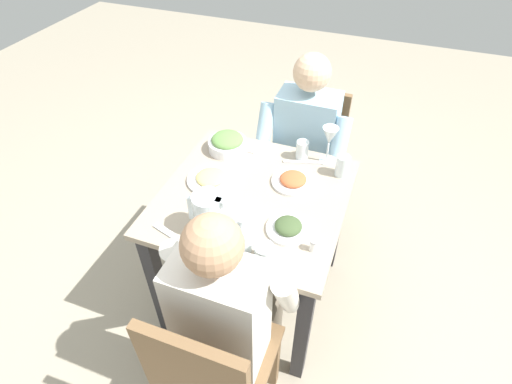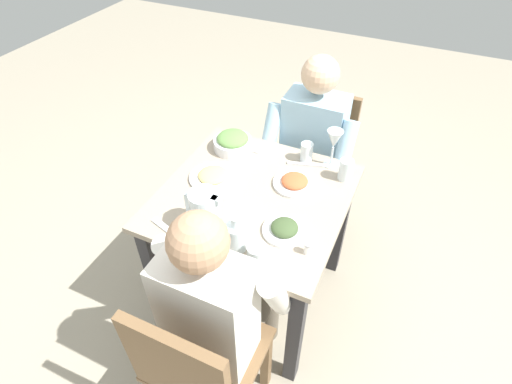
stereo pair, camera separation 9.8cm
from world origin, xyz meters
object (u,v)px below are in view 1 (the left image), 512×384
Objects in this scene: water_glass_near_left at (264,254)px; oil_carafe at (242,239)px; salad_bowl at (228,143)px; plate_dolmas at (288,227)px; diner_far at (231,303)px; plate_rice_curry at (293,180)px; chair_far at (211,371)px; water_pitcher at (208,214)px; water_glass_near_right at (342,166)px; plate_fries at (211,178)px; chair_near at (308,155)px; wine_glass at (330,138)px; diner_near at (300,155)px; water_glass_far_left at (302,150)px; dining_table at (254,217)px; salt_shaker at (313,245)px.

water_glass_near_left is 0.52× the size of oil_carafe.
salad_bowl reaches higher than plate_dolmas.
diner_far is 5.97× the size of plate_rice_curry.
chair_far is 0.25m from diner_far.
water_pitcher reaches higher than water_glass_near_right.
chair_near is at bearing -114.63° from plate_fries.
plate_rice_curry is (-0.05, -0.83, 0.26)m from chair_far.
water_glass_near_right is 0.15m from wine_glass.
diner_far is 0.61m from plate_fries.
chair_far is 8.34× the size of water_glass_near_right.
diner_near is (0.00, -1.18, 0.15)m from chair_far.
diner_near is 11.99× the size of water_glass_far_left.
chair_far is at bearing 97.56° from dining_table.
water_pitcher is at bearing 105.77° from salad_bowl.
salad_bowl is (0.24, -0.27, 0.19)m from dining_table.
chair_far is 0.75× the size of diner_far.
water_glass_near_right is 0.65× the size of oil_carafe.
diner_near is at bearing -89.82° from diner_far.
salad_bowl is 0.25m from plate_fries.
chair_far is 3.97× the size of plate_fries.
chair_far is at bearing 90.12° from chair_near.
chair_far is 0.58m from water_pitcher.
salt_shaker is at bearing -173.73° from water_pitcher.
water_glass_near_left is at bearing 93.34° from water_glass_far_left.
wine_glass is (-0.34, -0.61, 0.05)m from water_pitcher.
water_glass_far_left is at bearing -92.63° from diner_far.
oil_carafe reaches higher than water_glass_far_left.
plate_fries is 0.61m from water_glass_near_right.
water_glass_far_left is (-0.22, -0.60, -0.05)m from water_pitcher.
oil_carafe is at bearing 88.76° from chair_near.
oil_carafe is (0.08, 0.44, 0.04)m from plate_rice_curry.
water_glass_near_right is (-0.25, 0.21, 0.15)m from diner_near.
diner_near reaches higher than plate_dolmas.
water_glass_near_right is 0.55× the size of wine_glass.
oil_carafe is (-0.07, 0.31, 0.20)m from dining_table.
diner_far reaches higher than oil_carafe.
water_pitcher reaches higher than water_glass_far_left.
plate_dolmas is 0.49m from water_glass_far_left.
diner_near is at bearing -91.56° from oil_carafe.
wine_glass is at bearing -170.97° from salad_bowl.
chair_far is 1.05m from water_glass_near_right.
diner_near is 0.98m from diner_far.
wine_glass is at bearing -96.82° from water_glass_near_left.
diner_near is 0.57m from plate_fries.
plate_dolmas reaches higher than plate_rice_curry.
salad_bowl is 3.62× the size of salt_shaker.
plate_rice_curry is at bearing 95.52° from chair_near.
water_glass_far_left is 0.22m from water_glass_near_right.
plate_rice_curry is at bearing 98.71° from diner_near.
plate_dolmas is (-0.12, 0.85, 0.27)m from chair_near.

